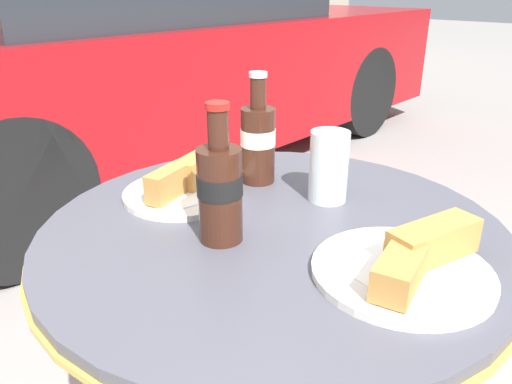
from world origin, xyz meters
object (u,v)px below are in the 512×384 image
Objects in this scene: drinking_glass at (329,169)px; lunch_plate_near at (410,263)px; cola_bottle_left at (220,189)px; parked_car at (154,62)px; cola_bottle_right at (258,140)px; lunch_plate_far at (185,185)px; bistro_table at (272,312)px.

drinking_glass reaches higher than lunch_plate_near.
cola_bottle_left reaches higher than lunch_plate_near.
lunch_plate_near is at bearing -121.41° from drinking_glass.
parked_car reaches higher than cola_bottle_left.
cola_bottle_right is 0.16m from drinking_glass.
parked_car is at bearing 59.73° from drinking_glass.
cola_bottle_left is 1.67× the size of drinking_glass.
drinking_glass is 0.58× the size of lunch_plate_far.
cola_bottle_right reaches higher than bistro_table.
cola_bottle_right is 0.42m from lunch_plate_near.
cola_bottle_left is at bearing 171.07° from drinking_glass.
bistro_table is 6.00× the size of drinking_glass.
cola_bottle_right reaches higher than drinking_glass.
lunch_plate_near is 2.84m from parked_car.
parked_car reaches higher than lunch_plate_near.
parked_car reaches higher than cola_bottle_right.
lunch_plate_near is (-0.13, -0.40, -0.07)m from cola_bottle_right.
bistro_table is at bearing -18.74° from cola_bottle_left.
cola_bottle_left is at bearing -125.21° from parked_car.
lunch_plate_far is (-0.02, 0.45, 0.00)m from lunch_plate_near.
cola_bottle_left is 0.97× the size of lunch_plate_far.
parked_car is (1.44, 2.45, -0.13)m from lunch_plate_near.
lunch_plate_near is 0.06× the size of parked_car.
parked_car is (1.46, 2.00, -0.13)m from lunch_plate_far.
lunch_plate_near is at bearing -70.21° from cola_bottle_left.
lunch_plate_near is 1.12× the size of lunch_plate_far.
lunch_plate_far is at bearing -126.11° from parked_car.
bistro_table is at bearing -123.17° from parked_car.
lunch_plate_near is (-0.14, -0.24, -0.04)m from drinking_glass.
cola_bottle_right reaches higher than lunch_plate_far.
cola_bottle_left reaches higher than drinking_glass.
bistro_table is at bearing 91.41° from lunch_plate_near.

